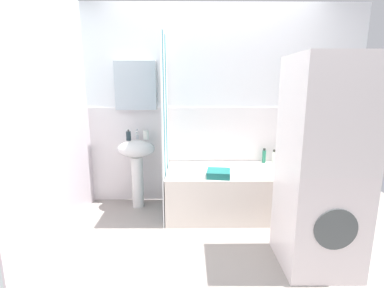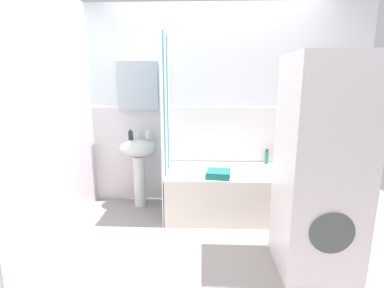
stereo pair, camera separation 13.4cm
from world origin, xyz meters
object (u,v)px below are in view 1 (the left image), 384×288
object	(u,v)px
soap_dispenser	(129,136)
washer_dryer_stack	(322,166)
lotion_bottle	(274,157)
toothbrush_cup	(146,135)
sink	(137,159)
towel_folded	(219,173)
bathtub	(233,192)
body_wash_bottle	(282,156)
shampoo_bottle	(264,156)

from	to	relation	value
soap_dispenser	washer_dryer_stack	bearing A→B (deg)	-33.32
lotion_bottle	toothbrush_cup	bearing A→B (deg)	-179.10
sink	towel_folded	world-z (taller)	sink
soap_dispenser	toothbrush_cup	size ratio (longest dim) A/B	1.23
bathtub	washer_dryer_stack	xyz separation A→B (m)	(0.54, -0.96, 0.59)
toothbrush_cup	bathtub	size ratio (longest dim) A/B	0.07
sink	towel_folded	distance (m)	1.02
bathtub	washer_dryer_stack	bearing A→B (deg)	-60.58
body_wash_bottle	sink	bearing A→B (deg)	-176.33
lotion_bottle	shampoo_bottle	bearing A→B (deg)	164.60
sink	washer_dryer_stack	distance (m)	2.04
body_wash_bottle	towel_folded	bearing A→B (deg)	-148.57
toothbrush_cup	shampoo_bottle	bearing A→B (deg)	2.26
bathtub	body_wash_bottle	size ratio (longest dim) A/B	7.72
body_wash_bottle	lotion_bottle	size ratio (longest dim) A/B	1.13
shampoo_bottle	bathtub	bearing A→B (deg)	-143.89
shampoo_bottle	toothbrush_cup	bearing A→B (deg)	-177.74
toothbrush_cup	washer_dryer_stack	distance (m)	1.98
sink	towel_folded	bearing A→B (deg)	-23.20
bathtub	body_wash_bottle	xyz separation A→B (m)	(0.65, 0.30, 0.35)
sink	lotion_bottle	distance (m)	1.68
toothbrush_cup	shampoo_bottle	world-z (taller)	toothbrush_cup
toothbrush_cup	towel_folded	size ratio (longest dim) A/B	0.44
sink	lotion_bottle	world-z (taller)	sink
body_wash_bottle	shampoo_bottle	distance (m)	0.22
toothbrush_cup	towel_folded	bearing A→B (deg)	-29.91
lotion_bottle	shampoo_bottle	size ratio (longest dim) A/B	0.95
toothbrush_cup	towel_folded	xyz separation A→B (m)	(0.83, -0.48, -0.33)
sink	toothbrush_cup	distance (m)	0.30
washer_dryer_stack	soap_dispenser	bearing A→B (deg)	146.68
bathtub	body_wash_bottle	distance (m)	0.80
shampoo_bottle	towel_folded	distance (m)	0.82
bathtub	toothbrush_cup	bearing A→B (deg)	165.89
body_wash_bottle	towel_folded	distance (m)	0.99
toothbrush_cup	washer_dryer_stack	size ratio (longest dim) A/B	0.06
towel_folded	soap_dispenser	bearing A→B (deg)	157.89
shampoo_bottle	washer_dryer_stack	bearing A→B (deg)	-85.02
toothbrush_cup	bathtub	xyz separation A→B (m)	(1.02, -0.26, -0.62)
toothbrush_cup	body_wash_bottle	world-z (taller)	toothbrush_cup
sink	body_wash_bottle	xyz separation A→B (m)	(1.78, 0.11, 0.00)
toothbrush_cup	lotion_bottle	xyz separation A→B (m)	(1.57, 0.02, -0.28)
body_wash_bottle	washer_dryer_stack	distance (m)	1.28
soap_dispenser	toothbrush_cup	bearing A→B (deg)	16.88
sink	soap_dispenser	bearing A→B (deg)	170.85
body_wash_bottle	lotion_bottle	bearing A→B (deg)	-171.42
body_wash_bottle	shampoo_bottle	world-z (taller)	body_wash_bottle
sink	washer_dryer_stack	size ratio (longest dim) A/B	0.49
lotion_bottle	body_wash_bottle	bearing A→B (deg)	8.58
lotion_bottle	washer_dryer_stack	bearing A→B (deg)	-90.32
bathtub	shampoo_bottle	bearing A→B (deg)	36.11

